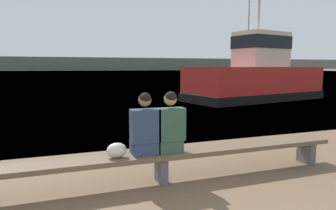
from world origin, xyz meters
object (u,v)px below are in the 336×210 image
object	(u,v)px
bench_main	(161,158)
shopping_bag	(117,150)
tugboat_red	(256,78)
moored_sailboat	(250,81)
person_left	(145,129)
person_right	(170,126)

from	to	relation	value
bench_main	shopping_bag	bearing A→B (deg)	-179.18
tugboat_red	moored_sailboat	xyz separation A→B (m)	(6.52, 9.88, -0.69)
bench_main	moored_sailboat	xyz separation A→B (m)	(15.31, 19.63, 0.10)
person_left	tugboat_red	distance (m)	13.31
bench_main	shopping_bag	size ratio (longest dim) A/B	21.53
shopping_bag	person_right	bearing A→B (deg)	0.97
person_right	moored_sailboat	distance (m)	24.81
bench_main	person_right	xyz separation A→B (m)	(0.15, 0.00, 0.50)
shopping_bag	moored_sailboat	bearing A→B (deg)	50.82
person_left	shopping_bag	bearing A→B (deg)	-178.06
person_left	tugboat_red	bearing A→B (deg)	47.12
person_left	moored_sailboat	distance (m)	25.06
bench_main	person_right	bearing A→B (deg)	1.66
bench_main	shopping_bag	distance (m)	0.73
bench_main	tugboat_red	size ratio (longest dim) A/B	0.75
bench_main	shopping_bag	xyz separation A→B (m)	(-0.70, -0.01, 0.20)
bench_main	moored_sailboat	distance (m)	24.90
shopping_bag	tugboat_red	bearing A→B (deg)	45.81
person_left	moored_sailboat	world-z (taller)	moored_sailboat
person_right	tugboat_red	xyz separation A→B (m)	(8.64, 9.75, 0.29)
shopping_bag	tugboat_red	world-z (taller)	tugboat_red
tugboat_red	bench_main	bearing A→B (deg)	126.29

